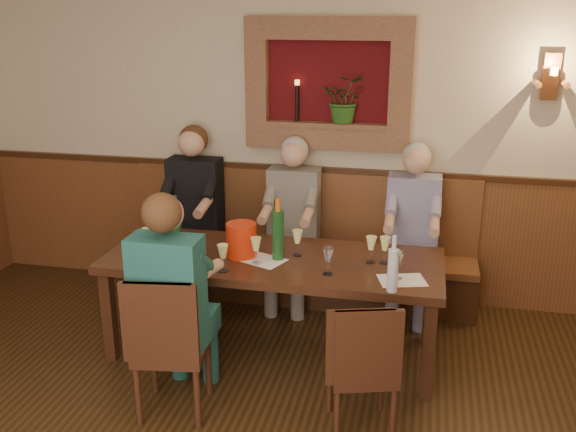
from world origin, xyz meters
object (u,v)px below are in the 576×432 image
person_bench_mid (292,237)px  dining_table (273,267)px  wine_bottle_green_a (278,234)px  wine_bottle_green_b (176,226)px  bench (299,263)px  chair_near_left (173,372)px  water_bottle (393,269)px  person_bench_left (193,227)px  spittoon_bucket (241,240)px  person_bench_right (411,247)px  chair_near_right (361,392)px  person_chair_front (175,319)px

person_bench_mid → dining_table: bearing=-87.2°
wine_bottle_green_a → wine_bottle_green_b: bearing=175.2°
bench → wine_bottle_green_a: size_ratio=6.69×
dining_table → chair_near_left: bearing=-116.6°
bench → water_bottle: 1.70m
person_bench_left → wine_bottle_green_a: person_bench_left is taller
spittoon_bucket → wine_bottle_green_b: bearing=173.1°
chair_near_left → wine_bottle_green_b: size_ratio=2.41×
wine_bottle_green_b → person_bench_right: bearing=25.3°
person_bench_left → chair_near_left: bearing=-74.2°
water_bottle → bench: bearing=122.9°
spittoon_bucket → chair_near_left: bearing=-104.1°
chair_near_right → person_bench_mid: (-0.77, 1.64, 0.34)m
person_bench_left → person_bench_right: size_ratio=1.05×
person_bench_mid → wine_bottle_green_b: 1.11m
spittoon_bucket → wine_bottle_green_b: wine_bottle_green_b is taller
chair_near_right → spittoon_bucket: spittoon_bucket is taller
chair_near_right → person_bench_left: size_ratio=0.58×
person_bench_right → wine_bottle_green_b: (-1.69, -0.80, 0.32)m
dining_table → bench: bearing=90.0°
chair_near_left → spittoon_bucket: (0.21, 0.84, 0.59)m
bench → person_bench_right: bearing=-6.4°
person_bench_right → person_chair_front: size_ratio=0.99×
person_bench_right → water_bottle: person_bench_right is taller
wine_bottle_green_a → person_bench_left: bearing=138.1°
bench → wine_bottle_green_a: wine_bottle_green_a is taller
person_bench_left → wine_bottle_green_b: size_ratio=3.77×
bench → chair_near_right: (0.73, -1.74, -0.07)m
chair_near_right → wine_bottle_green_b: 1.82m
person_chair_front → water_bottle: size_ratio=3.93×
dining_table → spittoon_bucket: spittoon_bucket is taller
dining_table → chair_near_right: bearing=-47.4°
wine_bottle_green_a → wine_bottle_green_b: wine_bottle_green_a is taller
person_bench_mid → person_chair_front: (-0.40, -1.61, 0.00)m
bench → person_bench_left: person_bench_left is taller
chair_near_left → spittoon_bucket: 1.05m
person_chair_front → person_bench_right: bearing=49.3°
wine_bottle_green_b → water_bottle: wine_bottle_green_b is taller
person_chair_front → chair_near_left: bearing=-88.2°
dining_table → wine_bottle_green_b: (-0.74, 0.04, 0.24)m
chair_near_right → dining_table: bearing=116.2°
chair_near_right → person_bench_right: person_bench_right is taller
chair_near_right → wine_bottle_green_a: 1.24m
chair_near_left → spittoon_bucket: spittoon_bucket is taller
person_bench_left → wine_bottle_green_a: 1.33m
dining_table → person_bench_right: 1.27m
dining_table → wine_bottle_green_a: 0.27m
dining_table → bench: 1.01m
bench → chair_near_left: 1.86m
spittoon_bucket → wine_bottle_green_a: (0.27, -0.00, 0.07)m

